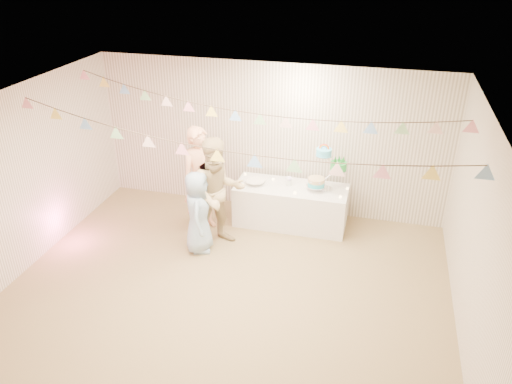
% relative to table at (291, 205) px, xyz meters
% --- Properties ---
extents(floor, '(6.00, 6.00, 0.00)m').
position_rel_table_xyz_m(floor, '(-0.49, -1.99, -0.35)').
color(floor, olive).
rests_on(floor, ground).
extents(ceiling, '(6.00, 6.00, 0.00)m').
position_rel_table_xyz_m(ceiling, '(-0.49, -1.99, 2.25)').
color(ceiling, white).
rests_on(ceiling, ground).
extents(back_wall, '(6.00, 6.00, 0.00)m').
position_rel_table_xyz_m(back_wall, '(-0.49, 0.51, 0.95)').
color(back_wall, silver).
rests_on(back_wall, ground).
extents(front_wall, '(6.00, 6.00, 0.00)m').
position_rel_table_xyz_m(front_wall, '(-0.49, -4.49, 0.95)').
color(front_wall, silver).
rests_on(front_wall, ground).
extents(left_wall, '(5.00, 5.00, 0.00)m').
position_rel_table_xyz_m(left_wall, '(-3.49, -1.99, 0.95)').
color(left_wall, silver).
rests_on(left_wall, ground).
extents(right_wall, '(5.00, 5.00, 0.00)m').
position_rel_table_xyz_m(right_wall, '(2.51, -1.99, 0.95)').
color(right_wall, silver).
rests_on(right_wall, ground).
extents(table, '(1.85, 0.74, 0.69)m').
position_rel_table_xyz_m(table, '(0.00, 0.00, 0.00)').
color(table, silver).
rests_on(table, floor).
extents(cake_stand, '(0.66, 0.39, 0.74)m').
position_rel_table_xyz_m(cake_stand, '(0.55, 0.05, 0.77)').
color(cake_stand, silver).
rests_on(cake_stand, table).
extents(cake_bottom, '(0.31, 0.31, 0.15)m').
position_rel_table_xyz_m(cake_bottom, '(0.40, -0.01, 0.49)').
color(cake_bottom, '#2AB4C6').
rests_on(cake_bottom, cake_stand).
extents(cake_middle, '(0.27, 0.27, 0.22)m').
position_rel_table_xyz_m(cake_middle, '(0.73, 0.14, 0.76)').
color(cake_middle, green).
rests_on(cake_middle, cake_stand).
extents(cake_top_tier, '(0.25, 0.25, 0.19)m').
position_rel_table_xyz_m(cake_top_tier, '(0.49, 0.02, 1.03)').
color(cake_top_tier, '#4ECBF7').
rests_on(cake_top_tier, cake_stand).
extents(platter, '(0.32, 0.32, 0.02)m').
position_rel_table_xyz_m(platter, '(-0.60, -0.05, 0.41)').
color(platter, white).
rests_on(platter, table).
extents(posy, '(0.14, 0.14, 0.15)m').
position_rel_table_xyz_m(posy, '(-0.05, 0.05, 0.48)').
color(posy, white).
rests_on(posy, table).
extents(person_adult_a, '(0.74, 0.77, 1.77)m').
position_rel_table_xyz_m(person_adult_a, '(-1.39, -0.48, 0.54)').
color(person_adult_a, '#EBA57B').
rests_on(person_adult_a, floor).
extents(person_adult_b, '(1.09, 1.05, 1.77)m').
position_rel_table_xyz_m(person_adult_b, '(-0.97, -0.88, 0.54)').
color(person_adult_b, tan).
rests_on(person_adult_b, floor).
extents(person_child, '(0.56, 0.72, 1.31)m').
position_rel_table_xyz_m(person_child, '(-1.21, -1.13, 0.31)').
color(person_child, '#8DACC8').
rests_on(person_child, floor).
extents(bunting_back, '(5.60, 1.10, 0.40)m').
position_rel_table_xyz_m(bunting_back, '(-0.49, -0.89, 2.00)').
color(bunting_back, pink).
rests_on(bunting_back, ceiling).
extents(bunting_front, '(5.60, 0.90, 0.36)m').
position_rel_table_xyz_m(bunting_front, '(-0.49, -2.19, 1.97)').
color(bunting_front, '#72A5E5').
rests_on(bunting_front, ceiling).
extents(tealight_0, '(0.04, 0.04, 0.03)m').
position_rel_table_xyz_m(tealight_0, '(-0.80, -0.15, 0.36)').
color(tealight_0, '#FFD88C').
rests_on(tealight_0, table).
extents(tealight_1, '(0.04, 0.04, 0.03)m').
position_rel_table_xyz_m(tealight_1, '(-0.35, 0.18, 0.36)').
color(tealight_1, '#FFD88C').
rests_on(tealight_1, table).
extents(tealight_2, '(0.04, 0.04, 0.03)m').
position_rel_table_xyz_m(tealight_2, '(0.10, -0.22, 0.36)').
color(tealight_2, '#FFD88C').
rests_on(tealight_2, table).
extents(tealight_3, '(0.04, 0.04, 0.03)m').
position_rel_table_xyz_m(tealight_3, '(0.35, 0.22, 0.36)').
color(tealight_3, '#FFD88C').
rests_on(tealight_3, table).
extents(tealight_4, '(0.04, 0.04, 0.03)m').
position_rel_table_xyz_m(tealight_4, '(0.82, -0.18, 0.36)').
color(tealight_4, '#FFD88C').
rests_on(tealight_4, table).
extents(tealight_5, '(0.04, 0.04, 0.03)m').
position_rel_table_xyz_m(tealight_5, '(0.90, 0.15, 0.36)').
color(tealight_5, '#FFD88C').
rests_on(tealight_5, table).
extents(tealight_6, '(0.04, 0.04, 0.03)m').
position_rel_table_xyz_m(tealight_6, '(-0.86, 0.25, 0.36)').
color(tealight_6, '#FFD88C').
rests_on(tealight_6, table).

